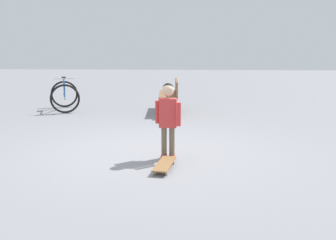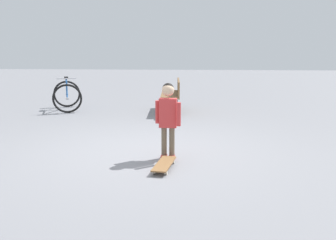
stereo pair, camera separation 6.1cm
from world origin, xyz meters
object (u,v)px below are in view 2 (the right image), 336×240
object	(u,v)px
bicycle_far	(67,95)
street_bench	(172,95)
skateboard	(164,164)
child_person	(168,112)

from	to	relation	value
bicycle_far	street_bench	size ratio (longest dim) A/B	0.77
street_bench	skateboard	bearing A→B (deg)	-177.05
child_person	street_bench	bearing A→B (deg)	3.42
child_person	bicycle_far	world-z (taller)	child_person
skateboard	street_bench	xyz separation A→B (m)	(4.46, 0.23, 0.36)
skateboard	street_bench	bearing A→B (deg)	2.95
skateboard	bicycle_far	distance (m)	5.44
child_person	street_bench	distance (m)	4.02
child_person	street_bench	size ratio (longest dim) A/B	0.65
skateboard	street_bench	size ratio (longest dim) A/B	0.42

